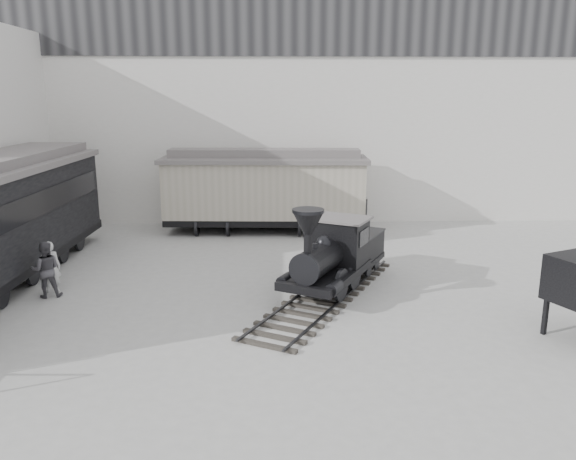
{
  "coord_description": "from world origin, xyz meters",
  "views": [
    {
      "loc": [
        -0.66,
        -13.64,
        6.27
      ],
      "look_at": [
        0.01,
        3.96,
        2.0
      ],
      "focal_mm": 35.0,
      "sensor_mm": 36.0,
      "label": 1
    }
  ],
  "objects_px": {
    "boxcar": "(265,189)",
    "visitor_a": "(51,267)",
    "visitor_b": "(46,269)",
    "locomotive": "(333,258)"
  },
  "relations": [
    {
      "from": "locomotive",
      "to": "visitor_b",
      "type": "relative_size",
      "value": 4.63
    },
    {
      "from": "locomotive",
      "to": "visitor_a",
      "type": "height_order",
      "value": "locomotive"
    },
    {
      "from": "visitor_a",
      "to": "locomotive",
      "type": "bearing_deg",
      "value": 164.03
    },
    {
      "from": "boxcar",
      "to": "visitor_b",
      "type": "xyz_separation_m",
      "value": [
        -6.88,
        -8.58,
        -1.11
      ]
    },
    {
      "from": "locomotive",
      "to": "visitor_b",
      "type": "height_order",
      "value": "locomotive"
    },
    {
      "from": "locomotive",
      "to": "boxcar",
      "type": "bearing_deg",
      "value": 133.41
    },
    {
      "from": "boxcar",
      "to": "visitor_b",
      "type": "relative_size",
      "value": 5.26
    },
    {
      "from": "locomotive",
      "to": "visitor_a",
      "type": "bearing_deg",
      "value": -152.81
    },
    {
      "from": "boxcar",
      "to": "visitor_b",
      "type": "distance_m",
      "value": 11.05
    },
    {
      "from": "boxcar",
      "to": "visitor_a",
      "type": "xyz_separation_m",
      "value": [
        -6.89,
        -8.16,
        -1.16
      ]
    }
  ]
}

